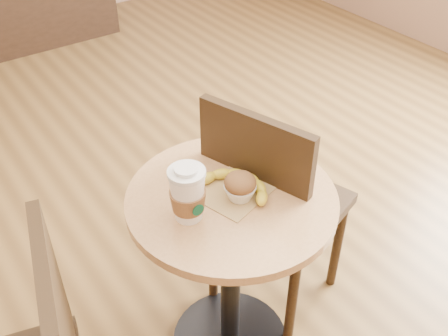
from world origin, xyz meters
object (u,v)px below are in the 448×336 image
banana (238,186)px  chair_right (271,205)px  cafe_table (231,250)px  coffee_cup (188,195)px  muffin (240,186)px

banana → chair_right: bearing=-0.3°
cafe_table → coffee_cup: coffee_cup is taller
banana → muffin: bearing=-134.5°
muffin → coffee_cup: bearing=172.8°
coffee_cup → muffin: bearing=-7.8°
chair_right → muffin: chair_right is taller
muffin → banana: (0.01, 0.03, -0.03)m
coffee_cup → muffin: 0.17m
coffee_cup → banana: coffee_cup is taller
cafe_table → coffee_cup: 0.35m
chair_right → muffin: 0.36m
cafe_table → banana: (0.03, 0.01, 0.26)m
cafe_table → chair_right: chair_right is taller
chair_right → coffee_cup: chair_right is taller
chair_right → cafe_table: bearing=90.7°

